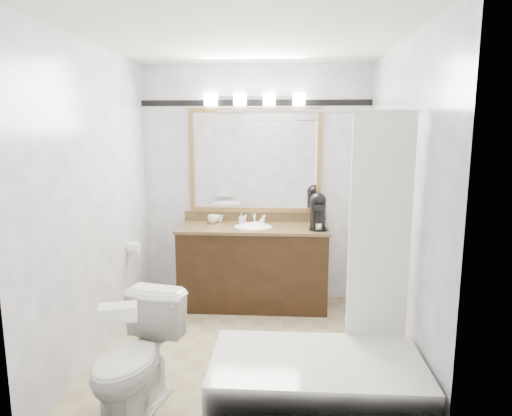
{
  "coord_description": "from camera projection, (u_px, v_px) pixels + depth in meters",
  "views": [
    {
      "loc": [
        0.33,
        -3.53,
        1.85
      ],
      "look_at": [
        0.07,
        0.35,
        1.16
      ],
      "focal_mm": 32.0,
      "sensor_mm": 36.0,
      "label": 1
    }
  ],
  "objects": [
    {
      "name": "room",
      "position": [
        244.0,
        204.0,
        3.6
      ],
      "size": [
        2.42,
        2.62,
        2.52
      ],
      "color": "tan",
      "rests_on": "ground"
    },
    {
      "name": "vanity",
      "position": [
        253.0,
        265.0,
        4.74
      ],
      "size": [
        1.53,
        0.58,
        0.97
      ],
      "color": "black",
      "rests_on": "ground"
    },
    {
      "name": "mirror",
      "position": [
        255.0,
        161.0,
        4.81
      ],
      "size": [
        1.4,
        0.04,
        1.1
      ],
      "color": "#9E7847",
      "rests_on": "room"
    },
    {
      "name": "vanity_light_bar",
      "position": [
        255.0,
        99.0,
        4.65
      ],
      "size": [
        1.02,
        0.14,
        0.12
      ],
      "color": "silver",
      "rests_on": "room"
    },
    {
      "name": "accent_stripe",
      "position": [
        255.0,
        103.0,
        4.72
      ],
      "size": [
        2.4,
        0.01,
        0.06
      ],
      "primitive_type": "cube",
      "color": "black",
      "rests_on": "room"
    },
    {
      "name": "bathtub",
      "position": [
        320.0,
        382.0,
        2.85
      ],
      "size": [
        1.3,
        0.75,
        1.96
      ],
      "color": "white",
      "rests_on": "ground"
    },
    {
      "name": "tp_roll",
      "position": [
        134.0,
        248.0,
        4.42
      ],
      "size": [
        0.11,
        0.12,
        0.12
      ],
      "primitive_type": "cylinder",
      "rotation": [
        0.0,
        1.57,
        0.0
      ],
      "color": "white",
      "rests_on": "room"
    },
    {
      "name": "toilet",
      "position": [
        135.0,
        359.0,
        2.93
      ],
      "size": [
        0.57,
        0.82,
        0.76
      ],
      "primitive_type": "imported",
      "rotation": [
        0.0,
        0.0,
        -0.22
      ],
      "color": "white",
      "rests_on": "ground"
    },
    {
      "name": "tissue_box",
      "position": [
        118.0,
        312.0,
        2.61
      ],
      "size": [
        0.24,
        0.17,
        0.09
      ],
      "primitive_type": "cube",
      "rotation": [
        0.0,
        0.0,
        0.29
      ],
      "color": "white",
      "rests_on": "toilet"
    },
    {
      "name": "coffee_maker",
      "position": [
        318.0,
        210.0,
        4.52
      ],
      "size": [
        0.19,
        0.24,
        0.36
      ],
      "rotation": [
        0.0,
        0.0,
        0.05
      ],
      "color": "black",
      "rests_on": "vanity"
    },
    {
      "name": "cup_left",
      "position": [
        213.0,
        219.0,
        4.82
      ],
      "size": [
        0.14,
        0.14,
        0.09
      ],
      "primitive_type": "imported",
      "rotation": [
        0.0,
        0.0,
        0.28
      ],
      "color": "white",
      "rests_on": "vanity"
    },
    {
      "name": "cup_right",
      "position": [
        220.0,
        219.0,
        4.88
      ],
      "size": [
        0.08,
        0.08,
        0.07
      ],
      "primitive_type": "imported",
      "rotation": [
        0.0,
        0.0,
        -0.11
      ],
      "color": "white",
      "rests_on": "vanity"
    },
    {
      "name": "soap_bottle_a",
      "position": [
        242.0,
        218.0,
        4.82
      ],
      "size": [
        0.06,
        0.06,
        0.11
      ],
      "primitive_type": "imported",
      "rotation": [
        0.0,
        0.0,
        -0.36
      ],
      "color": "white",
      "rests_on": "vanity"
    },
    {
      "name": "soap_bottle_b",
      "position": [
        262.0,
        220.0,
        4.82
      ],
      "size": [
        0.07,
        0.07,
        0.07
      ],
      "primitive_type": "imported",
      "rotation": [
        0.0,
        0.0,
        -0.19
      ],
      "color": "white",
      "rests_on": "vanity"
    },
    {
      "name": "soap_bar",
      "position": [
        258.0,
        223.0,
        4.78
      ],
      "size": [
        0.1,
        0.08,
        0.03
      ],
      "primitive_type": "cube",
      "rotation": [
        0.0,
        0.0,
        0.36
      ],
      "color": "beige",
      "rests_on": "vanity"
    }
  ]
}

